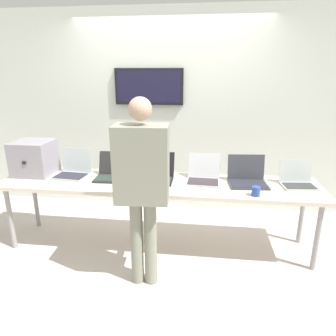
{
  "coord_description": "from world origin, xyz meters",
  "views": [
    {
      "loc": [
        0.48,
        -2.97,
        1.85
      ],
      "look_at": [
        0.1,
        0.07,
        0.88
      ],
      "focal_mm": 32.76,
      "sensor_mm": 36.0,
      "label": 1
    }
  ],
  "objects_px": {
    "laptop_station_2": "(158,174)",
    "laptop_station_5": "(297,180)",
    "laptop_station_3": "(204,175)",
    "laptop_station_4": "(247,178)",
    "laptop_station_1": "(113,172)",
    "person": "(142,178)",
    "workbench": "(158,186)",
    "equipment_box": "(34,158)",
    "coffee_mug": "(256,191)",
    "laptop_station_0": "(73,170)"
  },
  "relations": [
    {
      "from": "laptop_station_2",
      "to": "laptop_station_5",
      "type": "height_order",
      "value": "laptop_station_2"
    },
    {
      "from": "laptop_station_3",
      "to": "laptop_station_4",
      "type": "bearing_deg",
      "value": -3.6
    },
    {
      "from": "laptop_station_1",
      "to": "laptop_station_3",
      "type": "height_order",
      "value": "laptop_station_3"
    },
    {
      "from": "laptop_station_2",
      "to": "person",
      "type": "height_order",
      "value": "person"
    },
    {
      "from": "laptop_station_2",
      "to": "laptop_station_3",
      "type": "distance_m",
      "value": 0.49
    },
    {
      "from": "laptop_station_3",
      "to": "laptop_station_5",
      "type": "bearing_deg",
      "value": -1.6
    },
    {
      "from": "workbench",
      "to": "laptop_station_2",
      "type": "relative_size",
      "value": 9.11
    },
    {
      "from": "equipment_box",
      "to": "coffee_mug",
      "type": "xyz_separation_m",
      "value": [
        2.37,
        -0.35,
        -0.14
      ]
    },
    {
      "from": "workbench",
      "to": "laptop_station_5",
      "type": "height_order",
      "value": "laptop_station_5"
    },
    {
      "from": "laptop_station_2",
      "to": "laptop_station_5",
      "type": "xyz_separation_m",
      "value": [
        1.43,
        -0.01,
        -0.0
      ]
    },
    {
      "from": "laptop_station_2",
      "to": "laptop_station_4",
      "type": "relative_size",
      "value": 0.9
    },
    {
      "from": "workbench",
      "to": "laptop_station_2",
      "type": "xyz_separation_m",
      "value": [
        -0.02,
        0.08,
        0.11
      ]
    },
    {
      "from": "equipment_box",
      "to": "laptop_station_5",
      "type": "bearing_deg",
      "value": -0.63
    },
    {
      "from": "laptop_station_0",
      "to": "workbench",
      "type": "bearing_deg",
      "value": -5.66
    },
    {
      "from": "laptop_station_3",
      "to": "workbench",
      "type": "bearing_deg",
      "value": -168.21
    },
    {
      "from": "person",
      "to": "coffee_mug",
      "type": "xyz_separation_m",
      "value": [
        0.99,
        0.37,
        -0.22
      ]
    },
    {
      "from": "equipment_box",
      "to": "laptop_station_1",
      "type": "height_order",
      "value": "equipment_box"
    },
    {
      "from": "laptop_station_2",
      "to": "equipment_box",
      "type": "bearing_deg",
      "value": 178.99
    },
    {
      "from": "workbench",
      "to": "laptop_station_0",
      "type": "relative_size",
      "value": 8.82
    },
    {
      "from": "laptop_station_1",
      "to": "laptop_station_5",
      "type": "relative_size",
      "value": 1.03
    },
    {
      "from": "laptop_station_2",
      "to": "laptop_station_3",
      "type": "bearing_deg",
      "value": 2.36
    },
    {
      "from": "laptop_station_0",
      "to": "laptop_station_4",
      "type": "distance_m",
      "value": 1.88
    },
    {
      "from": "laptop_station_2",
      "to": "coffee_mug",
      "type": "xyz_separation_m",
      "value": [
        0.97,
        -0.33,
        -0.02
      ]
    },
    {
      "from": "laptop_station_4",
      "to": "laptop_station_5",
      "type": "bearing_deg",
      "value": 0.2
    },
    {
      "from": "workbench",
      "to": "laptop_station_1",
      "type": "height_order",
      "value": "laptop_station_1"
    },
    {
      "from": "coffee_mug",
      "to": "equipment_box",
      "type": "bearing_deg",
      "value": 171.52
    },
    {
      "from": "laptop_station_1",
      "to": "laptop_station_4",
      "type": "height_order",
      "value": "laptop_station_4"
    },
    {
      "from": "laptop_station_4",
      "to": "laptop_station_3",
      "type": "bearing_deg",
      "value": 176.4
    },
    {
      "from": "laptop_station_0",
      "to": "laptop_station_4",
      "type": "relative_size",
      "value": 0.93
    },
    {
      "from": "laptop_station_2",
      "to": "laptop_station_4",
      "type": "bearing_deg",
      "value": -0.49
    },
    {
      "from": "laptop_station_5",
      "to": "person",
      "type": "relative_size",
      "value": 0.21
    },
    {
      "from": "workbench",
      "to": "person",
      "type": "xyz_separation_m",
      "value": [
        -0.03,
        -0.62,
        0.31
      ]
    },
    {
      "from": "laptop_station_2",
      "to": "laptop_station_4",
      "type": "height_order",
      "value": "laptop_station_4"
    },
    {
      "from": "laptop_station_4",
      "to": "person",
      "type": "relative_size",
      "value": 0.24
    },
    {
      "from": "laptop_station_1",
      "to": "laptop_station_2",
      "type": "bearing_deg",
      "value": 0.34
    },
    {
      "from": "person",
      "to": "laptop_station_3",
      "type": "bearing_deg",
      "value": 55.08
    },
    {
      "from": "laptop_station_4",
      "to": "coffee_mug",
      "type": "height_order",
      "value": "laptop_station_4"
    },
    {
      "from": "laptop_station_1",
      "to": "laptop_station_3",
      "type": "xyz_separation_m",
      "value": [
        0.98,
        0.02,
        0.0
      ]
    },
    {
      "from": "laptop_station_1",
      "to": "laptop_station_2",
      "type": "height_order",
      "value": "laptop_station_2"
    },
    {
      "from": "equipment_box",
      "to": "laptop_station_1",
      "type": "xyz_separation_m",
      "value": [
        0.9,
        -0.03,
        -0.13
      ]
    },
    {
      "from": "laptop_station_2",
      "to": "laptop_station_1",
      "type": "bearing_deg",
      "value": -179.66
    },
    {
      "from": "workbench",
      "to": "laptop_station_4",
      "type": "relative_size",
      "value": 8.16
    },
    {
      "from": "equipment_box",
      "to": "laptop_station_0",
      "type": "distance_m",
      "value": 0.46
    },
    {
      "from": "laptop_station_1",
      "to": "laptop_station_5",
      "type": "distance_m",
      "value": 1.92
    },
    {
      "from": "laptop_station_1",
      "to": "coffee_mug",
      "type": "height_order",
      "value": "laptop_station_1"
    },
    {
      "from": "workbench",
      "to": "laptop_station_5",
      "type": "relative_size",
      "value": 9.55
    },
    {
      "from": "laptop_station_1",
      "to": "coffee_mug",
      "type": "bearing_deg",
      "value": -12.49
    },
    {
      "from": "laptop_station_5",
      "to": "laptop_station_2",
      "type": "bearing_deg",
      "value": 179.75
    },
    {
      "from": "laptop_station_0",
      "to": "laptop_station_1",
      "type": "relative_size",
      "value": 1.05
    },
    {
      "from": "workbench",
      "to": "equipment_box",
      "type": "bearing_deg",
      "value": 175.83
    }
  ]
}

